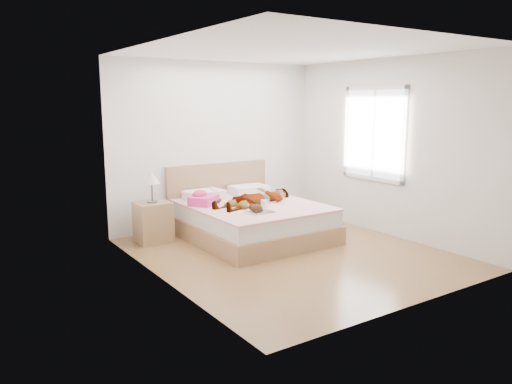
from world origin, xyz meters
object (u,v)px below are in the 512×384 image
plush_toy (256,208)px  phone (213,189)px  magazine (261,212)px  coffee_mug (264,203)px  bed (249,218)px  woman (256,196)px  nightstand (153,219)px  towel (203,199)px

plush_toy → phone: bearing=97.5°
magazine → coffee_mug: 0.35m
bed → magazine: size_ratio=5.21×
woman → nightstand: nightstand is taller
towel → magazine: size_ratio=1.29×
woman → bed: (-0.08, 0.07, -0.34)m
phone → coffee_mug: phone is taller
woman → phone: size_ratio=14.22×
towel → phone: bearing=19.0°
coffee_mug → plush_toy: 0.39m
phone → coffee_mug: bearing=-75.1°
nightstand → coffee_mug: bearing=-34.2°
plush_toy → magazine: bearing=-8.3°
magazine → towel: bearing=114.5°
plush_toy → nightstand: bearing=131.6°
phone → bed: size_ratio=0.05×
woman → coffee_mug: size_ratio=10.67×
phone → plush_toy: bearing=-98.6°
towel → nightstand: bearing=159.4°
magazine → coffee_mug: coffee_mug is taller
towel → bed: bearing=-22.7°
towel → plush_toy: bearing=-69.0°
phone → magazine: size_ratio=0.26×
phone → bed: bed is taller
towel → nightstand: size_ratio=0.51×
coffee_mug → nightstand: (-1.31, 0.89, -0.23)m
phone → nightstand: (-0.88, 0.18, -0.37)m
towel → magazine: 0.98m
towel → magazine: towel is taller
bed → plush_toy: 0.75m
phone → bed: 0.69m
magazine → coffee_mug: size_ratio=2.87×
phone → bed: bearing=-55.0°
woman → plush_toy: size_ratio=6.18×
towel → coffee_mug: towel is taller
woman → phone: bearing=-144.8°
woman → coffee_mug: woman is taller
phone → towel: 0.25m
magazine → coffee_mug: (0.23, 0.25, 0.05)m
phone → woman: bearing=-54.8°
bed → magazine: bed is taller
towel → plush_toy: 0.94m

